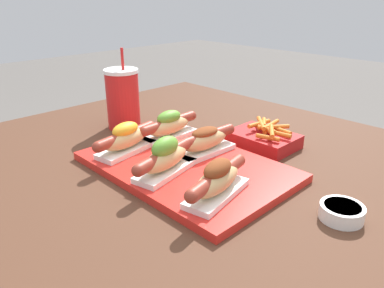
% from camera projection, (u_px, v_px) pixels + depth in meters
% --- Properties ---
extents(patio_table, '(1.36, 1.07, 0.73)m').
position_uv_depth(patio_table, '(215.00, 288.00, 1.01)').
color(patio_table, '#4C2D1E').
rests_on(patio_table, ground_plane).
extents(serving_tray, '(0.46, 0.31, 0.02)m').
position_uv_depth(serving_tray, '(186.00, 166.00, 0.85)').
color(serving_tray, red).
rests_on(serving_tray, patio_table).
extents(hot_dog_0, '(0.08, 0.20, 0.07)m').
position_uv_depth(hot_dog_0, '(126.00, 138.00, 0.89)').
color(hot_dog_0, white).
rests_on(hot_dog_0, serving_tray).
extents(hot_dog_1, '(0.09, 0.19, 0.08)m').
position_uv_depth(hot_dog_1, '(165.00, 157.00, 0.78)').
color(hot_dog_1, white).
rests_on(hot_dog_1, serving_tray).
extents(hot_dog_2, '(0.09, 0.19, 0.07)m').
position_uv_depth(hot_dog_2, '(217.00, 180.00, 0.69)').
color(hot_dog_2, white).
rests_on(hot_dog_2, serving_tray).
extents(hot_dog_3, '(0.07, 0.20, 0.07)m').
position_uv_depth(hot_dog_3, '(169.00, 126.00, 0.97)').
color(hot_dog_3, white).
rests_on(hot_dog_3, serving_tray).
extents(hot_dog_4, '(0.07, 0.20, 0.06)m').
position_uv_depth(hot_dog_4, '(205.00, 141.00, 0.88)').
color(hot_dog_4, white).
rests_on(hot_dog_4, serving_tray).
extents(sauce_bowl, '(0.08, 0.08, 0.03)m').
position_uv_depth(sauce_bowl, '(342.00, 211.00, 0.66)').
color(sauce_bowl, white).
rests_on(sauce_bowl, patio_table).
extents(drink_cup, '(0.10, 0.10, 0.23)m').
position_uv_depth(drink_cup, '(123.00, 99.00, 1.08)').
color(drink_cup, red).
rests_on(drink_cup, patio_table).
extents(fries_basket, '(0.17, 0.13, 0.06)m').
position_uv_depth(fries_basket, '(265.00, 139.00, 0.97)').
color(fries_basket, '#B21919').
rests_on(fries_basket, patio_table).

